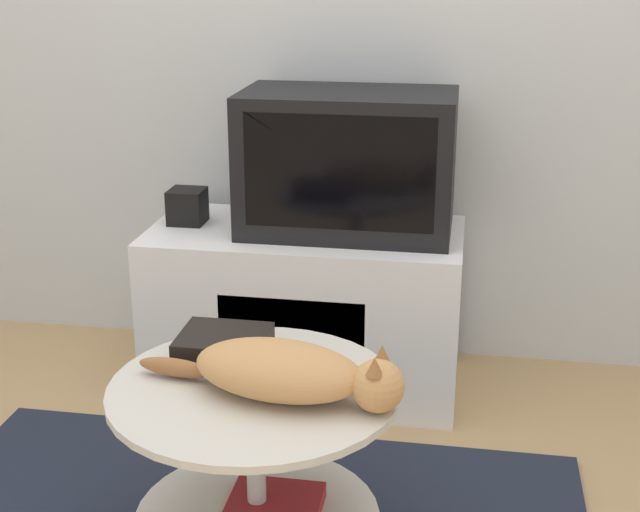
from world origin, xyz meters
The scene contains 6 objects.
tv_stand centered at (0.00, 1.04, 0.27)m, with size 1.03×0.51×0.55m.
tv centered at (0.13, 1.07, 0.78)m, with size 0.67×0.40×0.45m.
speaker centered at (-0.40, 1.06, 0.61)m, with size 0.12×0.12×0.12m.
coffee_table centered at (0.08, 0.03, 0.33)m, with size 0.65×0.65×0.49m.
dvd_box centered at (-0.03, 0.16, 0.54)m, with size 0.21×0.18×0.06m.
cat centered at (0.16, -0.01, 0.57)m, with size 0.61×0.25×0.14m.
Camera 1 is at (0.52, -1.69, 1.43)m, focal length 50.00 mm.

